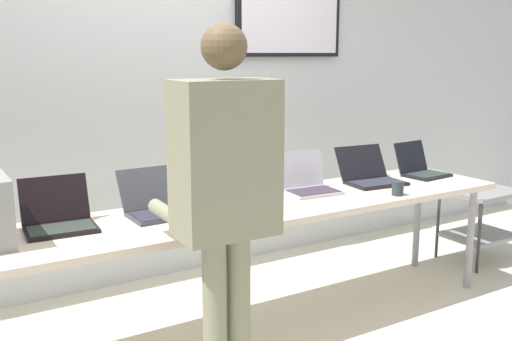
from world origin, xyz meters
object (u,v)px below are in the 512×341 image
at_px(laptop_station_5, 421,168).
at_px(coffee_mug, 398,188).
at_px(laptop_station_4, 370,175).
at_px(laptop_station_1, 155,205).
at_px(laptop_station_2, 237,192).
at_px(workbench, 252,214).
at_px(person, 225,186).
at_px(storage_cart, 480,213).
at_px(laptop_station_3, 308,183).
at_px(laptop_station_0, 59,217).

relative_size(laptop_station_5, coffee_mug, 3.70).
bearing_deg(laptop_station_4, laptop_station_1, 179.27).
distance_m(laptop_station_2, laptop_station_5, 1.53).
distance_m(workbench, laptop_station_2, 0.17).
distance_m(laptop_station_1, laptop_station_5, 2.05).
bearing_deg(person, storage_cart, 14.79).
relative_size(laptop_station_2, laptop_station_5, 1.08).
relative_size(laptop_station_2, storage_cart, 0.62).
xyz_separation_m(workbench, storage_cart, (2.21, 0.10, -0.34)).
relative_size(laptop_station_3, laptop_station_5, 1.04).
height_order(laptop_station_4, coffee_mug, laptop_station_4).
xyz_separation_m(workbench, person, (-0.51, -0.62, 0.35)).
bearing_deg(person, laptop_station_3, 36.43).
distance_m(laptop_station_3, storage_cart, 1.78).
distance_m(laptop_station_0, laptop_station_2, 1.04).
bearing_deg(coffee_mug, laptop_station_2, 158.33).
bearing_deg(laptop_station_1, storage_cart, -0.67).
distance_m(workbench, person, 0.88).
distance_m(laptop_station_2, laptop_station_3, 0.51).
xyz_separation_m(person, storage_cart, (2.72, 0.72, -0.70)).
bearing_deg(workbench, laptop_station_3, 13.24).
relative_size(laptop_station_0, laptop_station_1, 0.97).
distance_m(laptop_station_5, storage_cart, 0.83).
height_order(laptop_station_0, storage_cart, laptop_station_0).
bearing_deg(laptop_station_2, laptop_station_1, 179.71).
xyz_separation_m(laptop_station_1, laptop_station_4, (1.56, -0.02, 0.00)).
bearing_deg(laptop_station_5, laptop_station_2, 179.28).
relative_size(workbench, laptop_station_3, 10.08).
distance_m(workbench, laptop_station_3, 0.52).
bearing_deg(laptop_station_5, workbench, -175.98).
bearing_deg(laptop_station_1, person, -87.06).
xyz_separation_m(workbench, laptop_station_4, (1.02, 0.11, 0.10)).
bearing_deg(storage_cart, laptop_station_0, 179.29).
bearing_deg(laptop_station_0, laptop_station_5, -0.68).
distance_m(laptop_station_1, laptop_station_4, 1.56).
xyz_separation_m(laptop_station_5, storage_cart, (0.70, -0.01, -0.45)).
relative_size(laptop_station_4, laptop_station_5, 1.23).
relative_size(laptop_station_4, coffee_mug, 4.53).
distance_m(laptop_station_3, person, 1.27).
relative_size(laptop_station_2, laptop_station_3, 1.04).
relative_size(workbench, laptop_station_1, 9.44).
distance_m(laptop_station_1, laptop_station_2, 0.52).
distance_m(workbench, laptop_station_4, 1.03).
bearing_deg(person, laptop_station_2, 57.02).
bearing_deg(laptop_station_0, laptop_station_4, -0.77).
relative_size(laptop_station_3, storage_cart, 0.60).
bearing_deg(laptop_station_5, laptop_station_0, 179.32).
bearing_deg(laptop_station_5, coffee_mug, -148.62).
height_order(laptop_station_0, laptop_station_1, laptop_station_0).
distance_m(laptop_station_0, storage_cart, 3.30).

